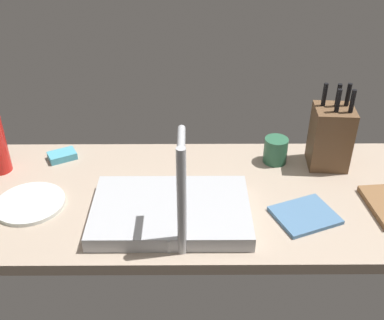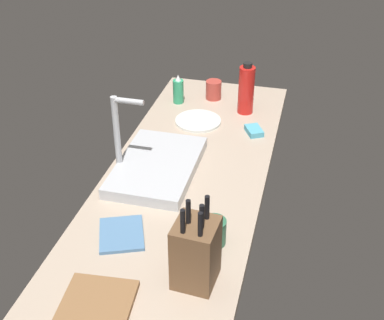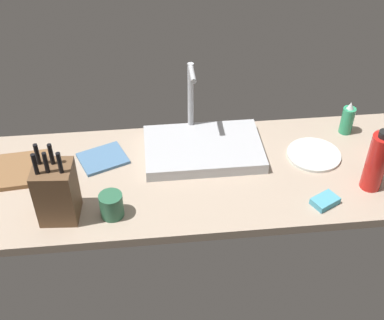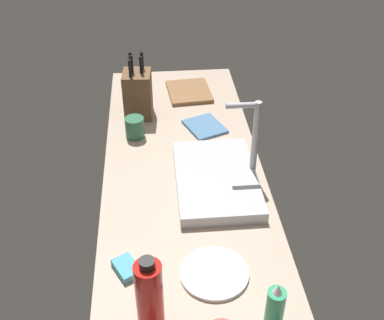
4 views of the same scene
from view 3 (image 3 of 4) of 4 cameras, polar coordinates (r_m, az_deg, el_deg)
countertop_slab at (r=188.35cm, az=0.44°, el=-1.86°), size 180.60×60.03×3.50cm
sink_basin at (r=194.63cm, az=1.27°, el=1.25°), size 44.64×28.92×4.37cm
faucet at (r=195.59cm, az=-0.08°, el=7.14°), size 5.50×12.26×31.47cm
knife_block at (r=169.89cm, az=-14.96°, el=-3.45°), size 13.24×12.69×28.19cm
cutting_board at (r=197.64cm, az=-19.03°, el=-1.12°), size 24.77×21.55×1.80cm
soap_bottle at (r=212.60cm, az=17.03°, el=4.38°), size 5.08×5.08×14.15cm
water_bottle at (r=185.52cm, az=19.98°, el=-0.19°), size 7.19×7.19×24.21cm
dinner_plate at (r=199.89cm, az=13.49°, el=0.59°), size 20.42×20.42×1.20cm
dish_towel at (r=195.55cm, az=-9.95°, el=0.17°), size 20.81×19.31×1.20cm
coffee_mug at (r=170.72cm, az=-9.01°, el=-5.03°), size 7.86×7.86×8.78cm
ceramic_cup at (r=205.73cm, az=20.46°, el=1.60°), size 7.47×7.47×9.05cm
dish_sponge at (r=180.48cm, az=14.68°, el=-4.47°), size 10.76×9.52×2.40cm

